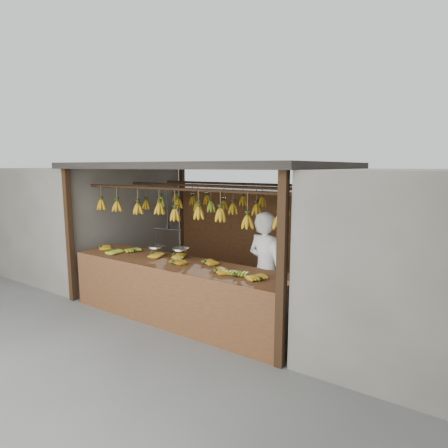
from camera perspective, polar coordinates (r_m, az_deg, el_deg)
The scene contains 8 objects.
ground at distance 6.88m, azimuth -1.42°, elevation -11.08°, with size 80.00×80.00×0.00m, color #5B5B57.
stall at distance 6.75m, azimuth 0.14°, elevation 5.67°, with size 4.30×3.30×2.40m.
neighbor_left at distance 9.12m, azimuth -20.23°, elevation 0.76°, with size 3.00×3.00×2.30m, color slate.
counter at distance 5.69m, azimuth -8.01°, elevation -7.86°, with size 3.72×0.85×0.96m.
hanging_bananas at distance 6.51m, azimuth -1.52°, elevation 2.60°, with size 3.63×2.24×0.39m.
balance_scale at distance 5.93m, azimuth -8.50°, elevation -3.09°, with size 0.68×0.35×0.94m.
vendor at distance 5.47m, azimuth 6.36°, elevation -7.02°, with size 0.62×0.41×1.71m, color white.
bag_bundles at distance 7.00m, azimuth 18.31°, elevation -2.64°, with size 0.08×0.26×1.33m.
Camera 1 is at (3.75, -5.27, 2.34)m, focal length 30.00 mm.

